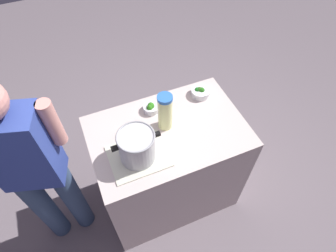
% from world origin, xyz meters
% --- Properties ---
extents(ground_plane, '(8.00, 8.00, 0.00)m').
position_xyz_m(ground_plane, '(0.00, 0.00, 0.00)').
color(ground_plane, slate).
extents(counter_slab, '(1.02, 0.67, 0.92)m').
position_xyz_m(counter_slab, '(0.00, 0.00, 0.46)').
color(counter_slab, beige).
rests_on(counter_slab, ground_plane).
extents(dish_cloth, '(0.35, 0.29, 0.01)m').
position_xyz_m(dish_cloth, '(0.24, 0.11, 0.92)').
color(dish_cloth, beige).
rests_on(dish_cloth, counter_slab).
extents(cooking_pot, '(0.29, 0.22, 0.20)m').
position_xyz_m(cooking_pot, '(0.24, 0.11, 1.03)').
color(cooking_pot, '#B7B7BC').
rests_on(cooking_pot, dish_cloth).
extents(lemonade_pitcher, '(0.10, 0.10, 0.27)m').
position_xyz_m(lemonade_pitcher, '(0.00, -0.05, 1.05)').
color(lemonade_pitcher, '#E7EC96').
rests_on(lemonade_pitcher, counter_slab).
extents(broccoli_bowl_front, '(0.13, 0.13, 0.07)m').
position_xyz_m(broccoli_bowl_front, '(-0.34, -0.21, 0.95)').
color(broccoli_bowl_front, silver).
rests_on(broccoli_bowl_front, counter_slab).
extents(broccoli_bowl_center, '(0.11, 0.11, 0.07)m').
position_xyz_m(broccoli_bowl_center, '(0.04, -0.21, 0.95)').
color(broccoli_bowl_center, silver).
rests_on(broccoli_bowl_center, counter_slab).
extents(person_cook, '(0.50, 0.29, 1.60)m').
position_xyz_m(person_cook, '(0.83, -0.04, 0.88)').
color(person_cook, '#384E6F').
rests_on(person_cook, ground_plane).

